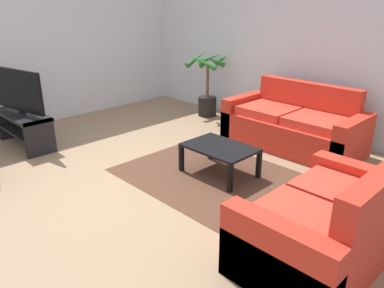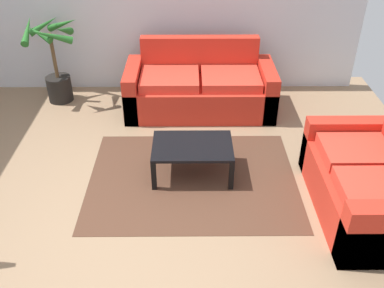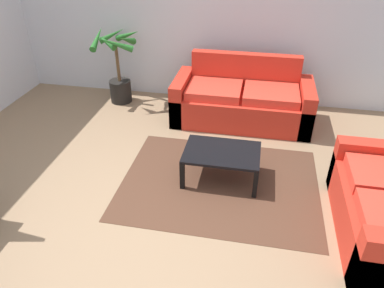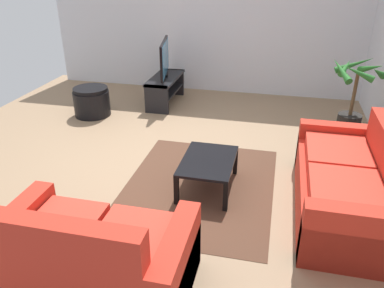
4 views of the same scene
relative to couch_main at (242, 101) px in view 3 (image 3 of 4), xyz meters
name	(u,v)px [view 3 (image 3 of 4)]	position (x,y,z in m)	size (l,w,h in m)	color
ground_plane	(151,219)	(-0.72, -2.28, -0.30)	(6.60, 6.60, 0.00)	#937556
wall_back	(203,13)	(-0.72, 0.72, 1.05)	(6.00, 0.06, 2.70)	silver
couch_main	(242,101)	(0.00, 0.00, 0.00)	(1.95, 0.90, 0.90)	red
coffee_table	(222,155)	(-0.11, -1.47, 0.02)	(0.84, 0.58, 0.37)	black
area_rug	(220,183)	(-0.11, -1.57, -0.30)	(2.20, 1.70, 0.01)	#513323
potted_palm	(118,71)	(-1.97, 0.26, 0.22)	(0.72, 0.78, 1.17)	black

